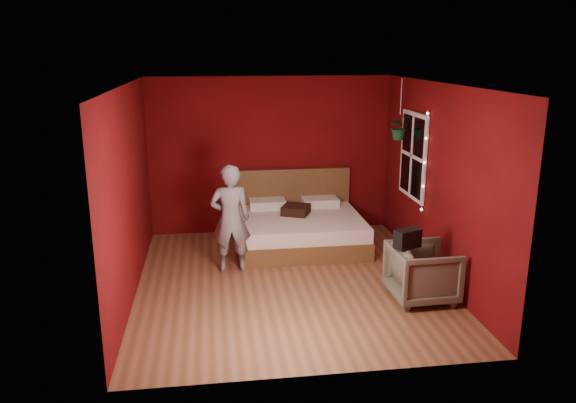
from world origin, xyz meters
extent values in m
plane|color=brown|center=(0.00, 0.00, 0.00)|extent=(4.50, 4.50, 0.00)
cube|color=#660A0D|center=(0.00, 2.26, 1.30)|extent=(4.00, 0.02, 2.60)
cube|color=#660A0D|center=(0.00, -2.26, 1.30)|extent=(4.00, 0.02, 2.60)
cube|color=#660A0D|center=(-2.01, 0.00, 1.30)|extent=(0.02, 4.50, 2.60)
cube|color=#660A0D|center=(2.01, 0.00, 1.30)|extent=(0.02, 4.50, 2.60)
cube|color=silver|center=(0.00, 0.00, 2.61)|extent=(4.00, 4.50, 0.02)
cube|color=white|center=(1.97, 0.90, 1.50)|extent=(0.04, 0.97, 1.27)
cube|color=black|center=(1.96, 0.90, 1.50)|extent=(0.02, 0.85, 1.15)
cube|color=white|center=(1.95, 0.90, 1.50)|extent=(0.03, 0.05, 1.15)
cube|color=white|center=(1.95, 0.90, 1.50)|extent=(0.03, 0.85, 0.05)
cylinder|color=silver|center=(1.94, 0.38, 1.50)|extent=(0.01, 0.01, 1.45)
sphere|color=#FFF2CC|center=(1.94, 0.38, 0.83)|extent=(0.04, 0.04, 0.04)
sphere|color=#FFF2CC|center=(1.94, 0.38, 1.16)|extent=(0.04, 0.04, 0.04)
sphere|color=#FFF2CC|center=(1.94, 0.38, 1.50)|extent=(0.04, 0.04, 0.04)
sphere|color=#FFF2CC|center=(1.94, 0.38, 1.84)|extent=(0.04, 0.04, 0.04)
sphere|color=#FFF2CC|center=(1.94, 0.38, 2.17)|extent=(0.04, 0.04, 0.04)
cube|color=brown|center=(0.35, 1.37, 0.14)|extent=(1.96, 1.67, 0.28)
cube|color=white|center=(0.35, 1.37, 0.38)|extent=(1.93, 1.64, 0.22)
cube|color=brown|center=(0.35, 2.16, 0.54)|extent=(1.96, 0.08, 1.08)
cube|color=silver|center=(-0.09, 1.92, 0.56)|extent=(0.59, 0.37, 0.14)
cube|color=silver|center=(0.79, 1.92, 0.56)|extent=(0.59, 0.37, 0.14)
imported|color=gray|center=(-0.75, 0.50, 0.76)|extent=(0.58, 0.40, 1.52)
imported|color=#5B5948|center=(1.55, -0.76, 0.35)|extent=(0.80, 0.78, 0.71)
cube|color=black|center=(1.32, -0.79, 0.82)|extent=(0.36, 0.27, 0.23)
cube|color=black|center=(0.32, 1.50, 0.56)|extent=(0.52, 0.52, 0.14)
cylinder|color=silver|center=(1.83, 1.16, 2.34)|extent=(0.01, 0.01, 0.52)
imported|color=#164F1F|center=(1.83, 1.16, 1.89)|extent=(0.37, 0.33, 0.38)
camera|label=1|loc=(-0.99, -6.91, 3.02)|focal=35.00mm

